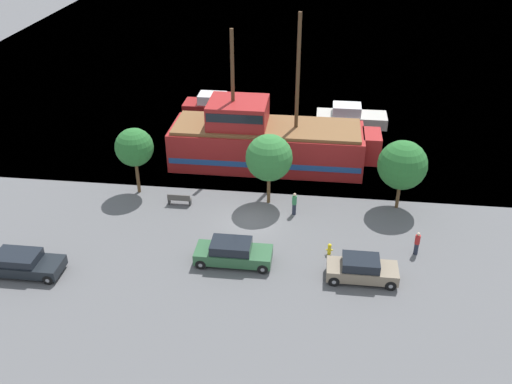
{
  "coord_description": "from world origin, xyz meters",
  "views": [
    {
      "loc": [
        4.16,
        -32.16,
        21.01
      ],
      "look_at": [
        0.05,
        2.0,
        1.2
      ],
      "focal_mm": 40.0,
      "sensor_mm": 36.0,
      "label": 1
    }
  ],
  "objects_px": {
    "parked_car_curb_front": "(20,263)",
    "pedestrian_walking_far": "(294,204)",
    "parked_car_curb_rear": "(233,253)",
    "pedestrian_walking_near": "(417,243)",
    "moored_boat_dockside": "(217,105)",
    "bench_promenade_east": "(179,199)",
    "pirate_ship": "(265,141)",
    "fire_hydrant": "(329,249)",
    "parked_car_curb_mid": "(362,269)",
    "moored_boat_outer": "(350,117)"
  },
  "relations": [
    {
      "from": "pirate_ship",
      "to": "pedestrian_walking_near",
      "type": "height_order",
      "value": "pirate_ship"
    },
    {
      "from": "pedestrian_walking_far",
      "to": "parked_car_curb_front",
      "type": "bearing_deg",
      "value": -151.63
    },
    {
      "from": "pirate_ship",
      "to": "parked_car_curb_front",
      "type": "relative_size",
      "value": 3.37
    },
    {
      "from": "moored_boat_dockside",
      "to": "bench_promenade_east",
      "type": "xyz_separation_m",
      "value": [
        0.49,
        -17.56,
        -0.26
      ]
    },
    {
      "from": "parked_car_curb_mid",
      "to": "bench_promenade_east",
      "type": "bearing_deg",
      "value": 150.76
    },
    {
      "from": "moored_boat_dockside",
      "to": "fire_hydrant",
      "type": "distance_m",
      "value": 24.88
    },
    {
      "from": "pirate_ship",
      "to": "bench_promenade_east",
      "type": "height_order",
      "value": "pirate_ship"
    },
    {
      "from": "parked_car_curb_front",
      "to": "parked_car_curb_rear",
      "type": "distance_m",
      "value": 12.5
    },
    {
      "from": "parked_car_curb_front",
      "to": "parked_car_curb_rear",
      "type": "height_order",
      "value": "parked_car_curb_rear"
    },
    {
      "from": "pirate_ship",
      "to": "parked_car_curb_rear",
      "type": "height_order",
      "value": "pirate_ship"
    },
    {
      "from": "parked_car_curb_front",
      "to": "bench_promenade_east",
      "type": "bearing_deg",
      "value": 49.59
    },
    {
      "from": "moored_boat_outer",
      "to": "fire_hydrant",
      "type": "xyz_separation_m",
      "value": [
        -1.74,
        -20.71,
        -0.32
      ]
    },
    {
      "from": "moored_boat_dockside",
      "to": "pedestrian_walking_near",
      "type": "relative_size",
      "value": 4.15
    },
    {
      "from": "bench_promenade_east",
      "to": "pedestrian_walking_near",
      "type": "bearing_deg",
      "value": -14.23
    },
    {
      "from": "parked_car_curb_rear",
      "to": "pirate_ship",
      "type": "bearing_deg",
      "value": 87.64
    },
    {
      "from": "moored_boat_outer",
      "to": "parked_car_curb_rear",
      "type": "height_order",
      "value": "moored_boat_outer"
    },
    {
      "from": "moored_boat_dockside",
      "to": "pedestrian_walking_far",
      "type": "relative_size",
      "value": 3.93
    },
    {
      "from": "pirate_ship",
      "to": "bench_promenade_east",
      "type": "relative_size",
      "value": 9.99
    },
    {
      "from": "parked_car_curb_rear",
      "to": "pedestrian_walking_near",
      "type": "xyz_separation_m",
      "value": [
        11.12,
        2.24,
        0.05
      ]
    },
    {
      "from": "pirate_ship",
      "to": "pedestrian_walking_far",
      "type": "relative_size",
      "value": 9.83
    },
    {
      "from": "moored_boat_outer",
      "to": "parked_car_curb_mid",
      "type": "distance_m",
      "value": 22.99
    },
    {
      "from": "moored_boat_outer",
      "to": "bench_promenade_east",
      "type": "relative_size",
      "value": 3.92
    },
    {
      "from": "moored_boat_dockside",
      "to": "parked_car_curb_mid",
      "type": "bearing_deg",
      "value": -62.15
    },
    {
      "from": "parked_car_curb_front",
      "to": "parked_car_curb_mid",
      "type": "xyz_separation_m",
      "value": [
        19.9,
        1.74,
        0.05
      ]
    },
    {
      "from": "pirate_ship",
      "to": "pedestrian_walking_far",
      "type": "height_order",
      "value": "pirate_ship"
    },
    {
      "from": "pirate_ship",
      "to": "moored_boat_dockside",
      "type": "distance_m",
      "value": 12.09
    },
    {
      "from": "pirate_ship",
      "to": "moored_boat_dockside",
      "type": "bearing_deg",
      "value": 119.26
    },
    {
      "from": "moored_boat_dockside",
      "to": "parked_car_curb_rear",
      "type": "xyz_separation_m",
      "value": [
        5.33,
        -23.84,
        0.05
      ]
    },
    {
      "from": "pirate_ship",
      "to": "parked_car_curb_mid",
      "type": "distance_m",
      "value": 15.79
    },
    {
      "from": "moored_boat_dockside",
      "to": "pirate_ship",
      "type": "bearing_deg",
      "value": -60.74
    },
    {
      "from": "pedestrian_walking_near",
      "to": "pedestrian_walking_far",
      "type": "height_order",
      "value": "pedestrian_walking_far"
    },
    {
      "from": "moored_boat_dockside",
      "to": "bench_promenade_east",
      "type": "height_order",
      "value": "moored_boat_dockside"
    },
    {
      "from": "moored_boat_dockside",
      "to": "parked_car_curb_front",
      "type": "relative_size",
      "value": 1.35
    },
    {
      "from": "fire_hydrant",
      "to": "pedestrian_walking_far",
      "type": "height_order",
      "value": "pedestrian_walking_far"
    },
    {
      "from": "parked_car_curb_front",
      "to": "parked_car_curb_mid",
      "type": "distance_m",
      "value": 19.98
    },
    {
      "from": "pirate_ship",
      "to": "fire_hydrant",
      "type": "xyz_separation_m",
      "value": [
        5.24,
        -11.77,
        -1.6
      ]
    },
    {
      "from": "pirate_ship",
      "to": "moored_boat_dockside",
      "type": "height_order",
      "value": "pirate_ship"
    },
    {
      "from": "moored_boat_dockside",
      "to": "pedestrian_walking_near",
      "type": "distance_m",
      "value": 27.15
    },
    {
      "from": "moored_boat_outer",
      "to": "bench_promenade_east",
      "type": "bearing_deg",
      "value": -127.69
    },
    {
      "from": "pirate_ship",
      "to": "moored_boat_dockside",
      "type": "xyz_separation_m",
      "value": [
        -5.88,
        10.49,
        -1.32
      ]
    },
    {
      "from": "parked_car_curb_rear",
      "to": "parked_car_curb_front",
      "type": "bearing_deg",
      "value": -168.74
    },
    {
      "from": "parked_car_curb_front",
      "to": "pedestrian_walking_far",
      "type": "relative_size",
      "value": 2.91
    },
    {
      "from": "parked_car_curb_mid",
      "to": "parked_car_curb_rear",
      "type": "xyz_separation_m",
      "value": [
        -7.64,
        0.7,
        0.02
      ]
    },
    {
      "from": "pirate_ship",
      "to": "parked_car_curb_front",
      "type": "distance_m",
      "value": 20.38
    },
    {
      "from": "parked_car_curb_rear",
      "to": "fire_hydrant",
      "type": "relative_size",
      "value": 6.05
    },
    {
      "from": "moored_boat_dockside",
      "to": "pedestrian_walking_far",
      "type": "bearing_deg",
      "value": -64.15
    },
    {
      "from": "moored_boat_dockside",
      "to": "parked_car_curb_front",
      "type": "height_order",
      "value": "moored_boat_dockside"
    },
    {
      "from": "parked_car_curb_front",
      "to": "pedestrian_walking_far",
      "type": "xyz_separation_m",
      "value": [
        15.59,
        8.42,
        0.17
      ]
    },
    {
      "from": "pirate_ship",
      "to": "fire_hydrant",
      "type": "bearing_deg",
      "value": -66.02
    },
    {
      "from": "bench_promenade_east",
      "to": "pedestrian_walking_near",
      "type": "xyz_separation_m",
      "value": [
        15.95,
        -4.04,
        0.36
      ]
    }
  ]
}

